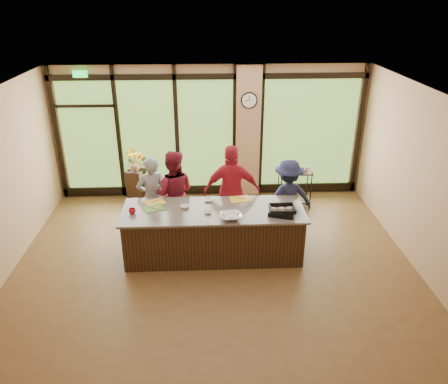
{
  "coord_description": "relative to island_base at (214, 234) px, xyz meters",
  "views": [
    {
      "loc": [
        -0.13,
        -6.51,
        4.41
      ],
      "look_at": [
        0.19,
        0.4,
        1.21
      ],
      "focal_mm": 35.0,
      "sensor_mm": 36.0,
      "label": 1
    }
  ],
  "objects": [
    {
      "name": "floor",
      "position": [
        0.0,
        -0.3,
        -0.44
      ],
      "size": [
        7.0,
        7.0,
        0.0
      ],
      "primitive_type": "plane",
      "color": "brown",
      "rests_on": "ground"
    },
    {
      "name": "ceiling",
      "position": [
        0.0,
        -0.3,
        2.56
      ],
      "size": [
        7.0,
        7.0,
        0.0
      ],
      "primitive_type": "plane",
      "rotation": [
        3.14,
        0.0,
        0.0
      ],
      "color": "silver",
      "rests_on": "back_wall"
    },
    {
      "name": "back_wall",
      "position": [
        0.0,
        2.7,
        1.06
      ],
      "size": [
        7.0,
        0.0,
        7.0
      ],
      "primitive_type": "plane",
      "rotation": [
        1.57,
        0.0,
        0.0
      ],
      "color": "tan",
      "rests_on": "floor"
    },
    {
      "name": "right_wall",
      "position": [
        3.5,
        -0.3,
        1.06
      ],
      "size": [
        0.0,
        6.0,
        6.0
      ],
      "primitive_type": "plane",
      "rotation": [
        1.57,
        0.0,
        -1.57
      ],
      "color": "tan",
      "rests_on": "floor"
    },
    {
      "name": "window_wall",
      "position": [
        0.16,
        2.65,
        0.95
      ],
      "size": [
        6.9,
        0.12,
        3.0
      ],
      "color": "tan",
      "rests_on": "floor"
    },
    {
      "name": "island_base",
      "position": [
        0.0,
        0.0,
        0.0
      ],
      "size": [
        3.1,
        1.0,
        0.88
      ],
      "primitive_type": "cube",
      "color": "#311E10",
      "rests_on": "floor"
    },
    {
      "name": "countertop",
      "position": [
        0.0,
        0.0,
        0.46
      ],
      "size": [
        3.2,
        1.1,
        0.04
      ],
      "primitive_type": "cube",
      "color": "#6C6059",
      "rests_on": "island_base"
    },
    {
      "name": "wall_clock",
      "position": [
        0.85,
        2.57,
        1.81
      ],
      "size": [
        0.36,
        0.04,
        0.36
      ],
      "color": "black",
      "rests_on": "window_wall"
    },
    {
      "name": "cook_left",
      "position": [
        -1.16,
        0.81,
        0.37
      ],
      "size": [
        0.7,
        0.6,
        1.62
      ],
      "primitive_type": "imported",
      "rotation": [
        0.0,
        0.0,
        3.56
      ],
      "color": "gray",
      "rests_on": "floor"
    },
    {
      "name": "cook_midleft",
      "position": [
        -0.75,
        0.86,
        0.42
      ],
      "size": [
        0.88,
        0.7,
        1.72
      ],
      "primitive_type": "imported",
      "rotation": [
        0.0,
        0.0,
        3.07
      ],
      "color": "maroon",
      "rests_on": "floor"
    },
    {
      "name": "cook_midright",
      "position": [
        0.37,
        0.74,
        0.48
      ],
      "size": [
        1.09,
        0.48,
        1.85
      ],
      "primitive_type": "imported",
      "rotation": [
        0.0,
        0.0,
        3.11
      ],
      "color": "#A7192B",
      "rests_on": "floor"
    },
    {
      "name": "cook_right",
      "position": [
        1.45,
        0.72,
        0.33
      ],
      "size": [
        1.07,
        0.72,
        1.55
      ],
      "primitive_type": "imported",
      "rotation": [
        0.0,
        0.0,
        3.29
      ],
      "color": "#1B1F3C",
      "rests_on": "floor"
    },
    {
      "name": "roasting_pan",
      "position": [
        1.17,
        -0.22,
        0.52
      ],
      "size": [
        0.51,
        0.45,
        0.08
      ],
      "primitive_type": "cube",
      "rotation": [
        0.0,
        0.0,
        -0.33
      ],
      "color": "black",
      "rests_on": "countertop"
    },
    {
      "name": "mixing_bowl",
      "position": [
        0.29,
        -0.35,
        0.52
      ],
      "size": [
        0.41,
        0.41,
        0.09
      ],
      "primitive_type": "imported",
      "rotation": [
        0.0,
        0.0,
        0.16
      ],
      "color": "silver",
      "rests_on": "countertop"
    },
    {
      "name": "cutting_board_left",
      "position": [
        -1.05,
        0.09,
        0.49
      ],
      "size": [
        0.43,
        0.39,
        0.01
      ],
      "primitive_type": "cube",
      "rotation": [
        0.0,
        0.0,
        0.42
      ],
      "color": "#4E8C33",
      "rests_on": "countertop"
    },
    {
      "name": "cutting_board_center",
      "position": [
        -1.05,
        0.34,
        0.49
      ],
      "size": [
        0.43,
        0.39,
        0.01
      ],
      "primitive_type": "cube",
      "rotation": [
        0.0,
        0.0,
        0.43
      ],
      "color": "yellow",
      "rests_on": "countertop"
    },
    {
      "name": "cutting_board_right",
      "position": [
        0.5,
        0.4,
        0.49
      ],
      "size": [
        0.4,
        0.32,
        0.01
      ],
      "primitive_type": "cube",
      "rotation": [
        0.0,
        0.0,
        0.13
      ],
      "color": "yellow",
      "rests_on": "countertop"
    },
    {
      "name": "prep_bowl_near",
      "position": [
        -0.5,
        0.09,
        0.51
      ],
      "size": [
        0.17,
        0.17,
        0.05
      ],
      "primitive_type": "imported",
      "rotation": [
        0.0,
        0.0,
        0.06
      ],
      "color": "silver",
      "rests_on": "countertop"
    },
    {
      "name": "prep_bowl_mid",
      "position": [
        -0.1,
        -0.13,
        0.5
      ],
      "size": [
        0.16,
        0.16,
        0.04
      ],
      "primitive_type": "imported",
      "rotation": [
        0.0,
        0.0,
        -0.33
      ],
      "color": "silver",
      "rests_on": "countertop"
    },
    {
      "name": "prep_bowl_far",
      "position": [
        -0.09,
        0.35,
        0.5
      ],
      "size": [
        0.14,
        0.14,
        0.03
      ],
      "primitive_type": "imported",
      "rotation": [
        0.0,
        0.0,
        0.06
      ],
      "color": "silver",
      "rests_on": "countertop"
    },
    {
      "name": "red_ramekin",
      "position": [
        -1.4,
        -0.08,
        0.53
      ],
      "size": [
        0.16,
        0.16,
        0.09
      ],
      "primitive_type": "imported",
      "rotation": [
        0.0,
        0.0,
        -0.4
      ],
      "color": "#A71022",
      "rests_on": "countertop"
    },
    {
      "name": "flower_stand",
      "position": [
        -1.71,
        2.45,
        -0.08
      ],
      "size": [
        0.46,
        0.46,
        0.71
      ],
      "primitive_type": "cube",
      "rotation": [
        0.0,
        0.0,
        -0.35
      ],
      "color": "#311E10",
      "rests_on": "floor"
    },
    {
      "name": "flower_vase",
      "position": [
        -1.71,
        2.45,
        0.42
      ],
      "size": [
        0.34,
        0.34,
        0.3
      ],
      "primitive_type": "imported",
      "rotation": [
        0.0,
        0.0,
        0.23
      ],
      "color": "#927850",
      "rests_on": "flower_stand"
    },
    {
      "name": "bar_cart",
      "position": [
        1.82,
        1.85,
        0.14
      ],
      "size": [
        0.73,
        0.44,
        0.97
      ],
      "rotation": [
        0.0,
        0.0,
        -0.05
      ],
      "color": "#311E10",
      "rests_on": "floor"
    }
  ]
}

